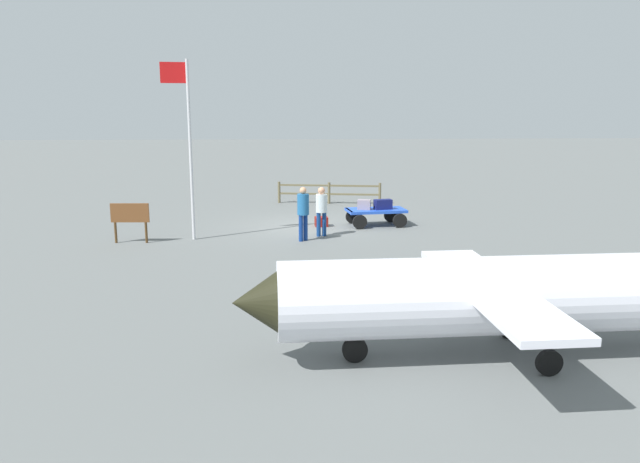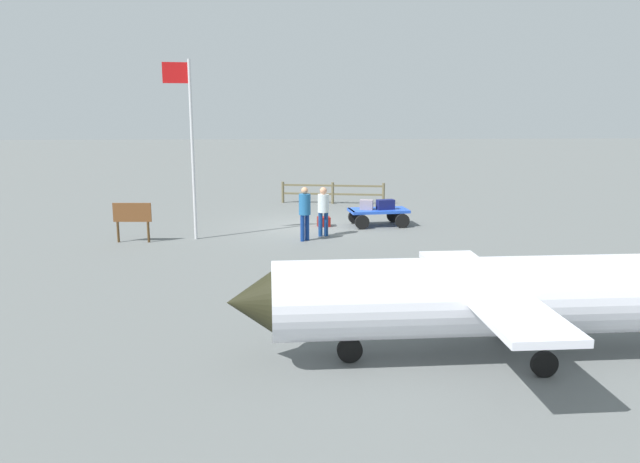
{
  "view_description": "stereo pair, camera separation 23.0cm",
  "coord_description": "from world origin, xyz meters",
  "px_view_note": "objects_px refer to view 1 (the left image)",
  "views": [
    {
      "loc": [
        0.74,
        22.0,
        4.31
      ],
      "look_at": [
        -0.17,
        6.0,
        1.04
      ],
      "focal_mm": 34.61,
      "sensor_mm": 36.0,
      "label": 1
    },
    {
      "loc": [
        0.51,
        22.01,
        4.31
      ],
      "look_at": [
        -0.17,
        6.0,
        1.04
      ],
      "focal_mm": 34.61,
      "sensor_mm": 36.0,
      "label": 2
    }
  ],
  "objects_px": {
    "signboard": "(130,216)",
    "luggage_cart": "(375,213)",
    "worker_lead": "(321,207)",
    "flagpole": "(187,135)",
    "worker_trailing": "(303,209)",
    "suitcase_navy": "(383,204)",
    "airplane_near": "(474,295)",
    "suitcase_grey": "(321,222)",
    "suitcase_dark": "(364,205)"
  },
  "relations": [
    {
      "from": "airplane_near",
      "to": "suitcase_grey",
      "type": "bearing_deg",
      "value": -81.08
    },
    {
      "from": "suitcase_navy",
      "to": "airplane_near",
      "type": "xyz_separation_m",
      "value": [
        0.35,
        12.05,
        0.34
      ]
    },
    {
      "from": "luggage_cart",
      "to": "airplane_near",
      "type": "xyz_separation_m",
      "value": [
        0.08,
        12.12,
        0.68
      ]
    },
    {
      "from": "worker_trailing",
      "to": "airplane_near",
      "type": "height_order",
      "value": "airplane_near"
    },
    {
      "from": "flagpole",
      "to": "suitcase_dark",
      "type": "bearing_deg",
      "value": -161.77
    },
    {
      "from": "suitcase_dark",
      "to": "flagpole",
      "type": "relative_size",
      "value": 0.09
    },
    {
      "from": "airplane_near",
      "to": "luggage_cart",
      "type": "bearing_deg",
      "value": -90.39
    },
    {
      "from": "suitcase_grey",
      "to": "airplane_near",
      "type": "bearing_deg",
      "value": 98.92
    },
    {
      "from": "suitcase_dark",
      "to": "suitcase_grey",
      "type": "distance_m",
      "value": 1.67
    },
    {
      "from": "signboard",
      "to": "worker_lead",
      "type": "bearing_deg",
      "value": -173.55
    },
    {
      "from": "worker_lead",
      "to": "flagpole",
      "type": "xyz_separation_m",
      "value": [
        4.31,
        0.28,
        2.4
      ]
    },
    {
      "from": "luggage_cart",
      "to": "signboard",
      "type": "height_order",
      "value": "signboard"
    },
    {
      "from": "signboard",
      "to": "luggage_cart",
      "type": "bearing_deg",
      "value": -163.44
    },
    {
      "from": "luggage_cart",
      "to": "worker_lead",
      "type": "xyz_separation_m",
      "value": [
        2.08,
        1.75,
        0.53
      ]
    },
    {
      "from": "airplane_near",
      "to": "suitcase_navy",
      "type": "bearing_deg",
      "value": -91.64
    },
    {
      "from": "worker_trailing",
      "to": "suitcase_grey",
      "type": "bearing_deg",
      "value": -106.82
    },
    {
      "from": "suitcase_navy",
      "to": "signboard",
      "type": "distance_m",
      "value": 8.82
    },
    {
      "from": "worker_trailing",
      "to": "luggage_cart",
      "type": "bearing_deg",
      "value": -137.93
    },
    {
      "from": "flagpole",
      "to": "signboard",
      "type": "height_order",
      "value": "flagpole"
    },
    {
      "from": "flagpole",
      "to": "signboard",
      "type": "relative_size",
      "value": 4.49
    },
    {
      "from": "luggage_cart",
      "to": "worker_trailing",
      "type": "xyz_separation_m",
      "value": [
        2.71,
        2.45,
        0.59
      ]
    },
    {
      "from": "worker_lead",
      "to": "flagpole",
      "type": "distance_m",
      "value": 4.94
    },
    {
      "from": "worker_lead",
      "to": "worker_trailing",
      "type": "bearing_deg",
      "value": 47.78
    },
    {
      "from": "luggage_cart",
      "to": "suitcase_grey",
      "type": "height_order",
      "value": "luggage_cart"
    },
    {
      "from": "airplane_near",
      "to": "flagpole",
      "type": "xyz_separation_m",
      "value": [
        6.31,
        -10.08,
        2.25
      ]
    },
    {
      "from": "flagpole",
      "to": "suitcase_navy",
      "type": "bearing_deg",
      "value": -163.55
    },
    {
      "from": "worker_trailing",
      "to": "signboard",
      "type": "bearing_deg",
      "value": -0.03
    },
    {
      "from": "signboard",
      "to": "flagpole",
      "type": "bearing_deg",
      "value": -167.36
    },
    {
      "from": "suitcase_navy",
      "to": "airplane_near",
      "type": "bearing_deg",
      "value": 88.36
    },
    {
      "from": "suitcase_grey",
      "to": "signboard",
      "type": "distance_m",
      "value": 6.74
    },
    {
      "from": "suitcase_grey",
      "to": "signboard",
      "type": "relative_size",
      "value": 0.38
    },
    {
      "from": "suitcase_dark",
      "to": "airplane_near",
      "type": "bearing_deg",
      "value": 91.66
    },
    {
      "from": "luggage_cart",
      "to": "airplane_near",
      "type": "relative_size",
      "value": 0.28
    },
    {
      "from": "suitcase_navy",
      "to": "flagpole",
      "type": "bearing_deg",
      "value": 16.45
    },
    {
      "from": "suitcase_dark",
      "to": "worker_lead",
      "type": "relative_size",
      "value": 0.32
    },
    {
      "from": "suitcase_dark",
      "to": "worker_trailing",
      "type": "relative_size",
      "value": 0.3
    },
    {
      "from": "luggage_cart",
      "to": "signboard",
      "type": "relative_size",
      "value": 1.75
    },
    {
      "from": "suitcase_dark",
      "to": "suitcase_navy",
      "type": "bearing_deg",
      "value": -179.88
    },
    {
      "from": "suitcase_grey",
      "to": "luggage_cart",
      "type": "bearing_deg",
      "value": -179.27
    },
    {
      "from": "worker_lead",
      "to": "signboard",
      "type": "xyz_separation_m",
      "value": [
        6.15,
        0.7,
        -0.12
      ]
    },
    {
      "from": "airplane_near",
      "to": "signboard",
      "type": "height_order",
      "value": "airplane_near"
    },
    {
      "from": "suitcase_navy",
      "to": "worker_lead",
      "type": "xyz_separation_m",
      "value": [
        2.34,
        1.68,
        0.19
      ]
    },
    {
      "from": "suitcase_dark",
      "to": "airplane_near",
      "type": "distance_m",
      "value": 12.05
    },
    {
      "from": "suitcase_dark",
      "to": "worker_trailing",
      "type": "xyz_separation_m",
      "value": [
        2.28,
        2.38,
        0.26
      ]
    },
    {
      "from": "suitcase_grey",
      "to": "worker_trailing",
      "type": "bearing_deg",
      "value": 73.18
    },
    {
      "from": "luggage_cart",
      "to": "worker_trailing",
      "type": "height_order",
      "value": "worker_trailing"
    },
    {
      "from": "worker_lead",
      "to": "signboard",
      "type": "distance_m",
      "value": 6.19
    },
    {
      "from": "signboard",
      "to": "suitcase_dark",
      "type": "bearing_deg",
      "value": -163.06
    },
    {
      "from": "suitcase_navy",
      "to": "suitcase_grey",
      "type": "distance_m",
      "value": 2.33
    },
    {
      "from": "luggage_cart",
      "to": "suitcase_dark",
      "type": "height_order",
      "value": "suitcase_dark"
    }
  ]
}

